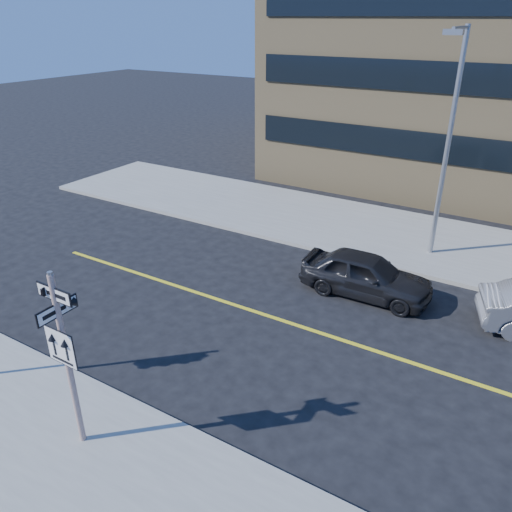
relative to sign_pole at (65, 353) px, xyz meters
The scene contains 5 objects.
ground 3.50m from the sign_pole, 90.00° to the left, with size 120.00×120.00×0.00m, color black.
sign_pole is the anchor object (origin of this frame).
parked_car_a 9.93m from the sign_pole, 72.85° to the left, with size 4.28×1.72×1.46m, color black.
streetlight_a 14.05m from the sign_pole, 73.23° to the left, with size 0.55×2.25×8.00m.
building_brick 28.36m from the sign_pole, 85.84° to the left, with size 18.00×18.00×18.00m, color tan.
Camera 1 is at (7.32, -7.35, 8.37)m, focal length 35.00 mm.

